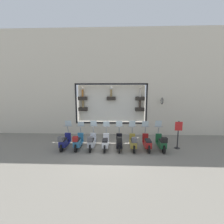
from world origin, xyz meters
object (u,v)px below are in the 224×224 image
(scooter_red_1, at_px, (147,143))
(scooter_teal_6, at_px, (78,142))
(scooter_navy_7, at_px, (64,142))
(shop_sign_post, at_px, (178,134))
(scooter_white_4, at_px, (105,142))
(scooter_silver_5, at_px, (92,142))
(scooter_green_0, at_px, (161,143))
(scooter_black_3, at_px, (119,142))
(scooter_olive_2, at_px, (133,142))

(scooter_red_1, relative_size, scooter_teal_6, 1.00)
(scooter_navy_7, distance_m, shop_sign_post, 7.13)
(scooter_red_1, relative_size, scooter_white_4, 1.00)
(scooter_silver_5, relative_size, scooter_teal_6, 1.00)
(scooter_silver_5, bearing_deg, scooter_green_0, -89.96)
(scooter_black_3, bearing_deg, shop_sign_post, -84.65)
(scooter_green_0, relative_size, scooter_silver_5, 1.00)
(scooter_teal_6, xyz_separation_m, shop_sign_post, (0.34, -6.25, 0.49))
(scooter_red_1, bearing_deg, scooter_white_4, 90.07)
(scooter_red_1, distance_m, scooter_olive_2, 0.86)
(scooter_green_0, height_order, scooter_silver_5, scooter_green_0)
(scooter_green_0, xyz_separation_m, scooter_black_3, (-0.00, 2.57, -0.01))
(scooter_red_1, bearing_deg, scooter_green_0, -93.95)
(scooter_green_0, xyz_separation_m, scooter_teal_6, (-0.01, 5.15, -0.01))
(scooter_green_0, relative_size, shop_sign_post, 1.02)
(scooter_olive_2, bearing_deg, scooter_red_1, -85.73)
(scooter_olive_2, distance_m, scooter_navy_7, 4.29)
(scooter_silver_5, bearing_deg, scooter_olive_2, -90.04)
(scooter_red_1, xyz_separation_m, shop_sign_post, (0.28, -1.96, 0.52))
(scooter_white_4, bearing_deg, scooter_red_1, -89.93)
(scooter_teal_6, height_order, shop_sign_post, shop_sign_post)
(scooter_navy_7, relative_size, shop_sign_post, 1.02)
(scooter_olive_2, xyz_separation_m, scooter_silver_5, (0.00, 2.57, 0.00))
(shop_sign_post, bearing_deg, scooter_silver_5, 93.63)
(scooter_olive_2, bearing_deg, shop_sign_post, -83.04)
(scooter_red_1, bearing_deg, scooter_silver_5, 91.04)
(scooter_green_0, distance_m, shop_sign_post, 1.25)
(scooter_white_4, bearing_deg, scooter_green_0, -90.94)
(scooter_silver_5, xyz_separation_m, scooter_navy_7, (-0.00, 1.72, -0.01))
(scooter_olive_2, xyz_separation_m, shop_sign_post, (0.34, -2.82, 0.49))
(scooter_green_0, xyz_separation_m, scooter_navy_7, (-0.01, 6.00, -0.01))
(scooter_olive_2, height_order, scooter_teal_6, scooter_olive_2)
(scooter_green_0, height_order, scooter_olive_2, scooter_green_0)
(scooter_red_1, bearing_deg, shop_sign_post, -81.87)
(scooter_white_4, relative_size, scooter_teal_6, 1.00)
(scooter_red_1, height_order, scooter_navy_7, scooter_red_1)
(scooter_red_1, distance_m, scooter_teal_6, 4.29)
(scooter_green_0, distance_m, scooter_navy_7, 6.00)
(scooter_olive_2, height_order, scooter_silver_5, scooter_olive_2)
(scooter_black_3, xyz_separation_m, scooter_white_4, (0.06, 0.86, -0.05))
(scooter_white_4, bearing_deg, scooter_olive_2, -92.04)
(shop_sign_post, bearing_deg, scooter_olive_2, 96.96)
(scooter_black_3, xyz_separation_m, scooter_navy_7, (-0.00, 3.43, -0.00))
(scooter_olive_2, bearing_deg, scooter_white_4, 87.96)
(scooter_red_1, bearing_deg, scooter_black_3, 92.13)
(scooter_black_3, bearing_deg, scooter_silver_5, 89.95)
(scooter_white_4, relative_size, scooter_navy_7, 1.00)
(scooter_white_4, relative_size, scooter_silver_5, 1.00)
(scooter_olive_2, height_order, scooter_navy_7, scooter_olive_2)
(scooter_red_1, distance_m, scooter_silver_5, 3.43)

